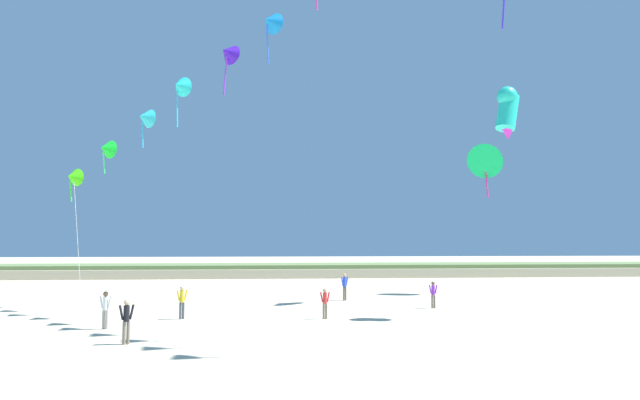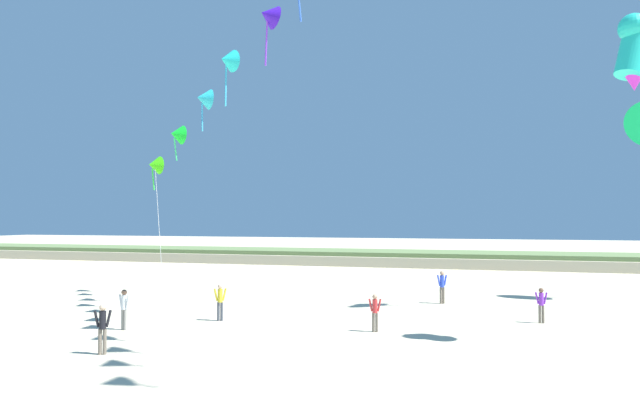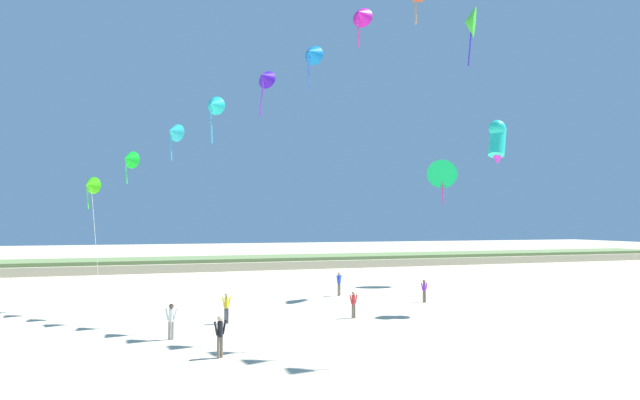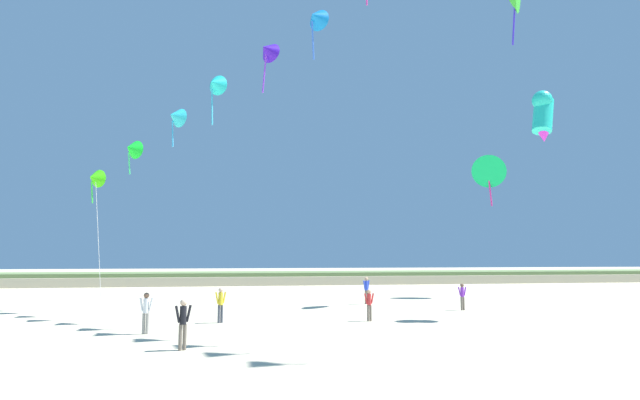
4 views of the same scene
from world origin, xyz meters
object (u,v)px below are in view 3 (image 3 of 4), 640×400
at_px(large_kite_high_solo, 442,173).
at_px(person_near_right, 424,289).
at_px(person_mid_center, 339,282).
at_px(large_kite_low_lead, 497,140).
at_px(person_near_left, 226,306).
at_px(person_far_right, 354,303).
at_px(person_far_left, 171,319).
at_px(person_far_center, 220,333).
at_px(large_kite_mid_trail, 470,22).

bearing_deg(large_kite_high_solo, person_near_right, -127.55).
height_order(person_mid_center, large_kite_high_solo, large_kite_high_solo).
bearing_deg(large_kite_low_lead, person_mid_center, 129.10).
xyz_separation_m(person_near_left, large_kite_low_lead, (16.59, -1.06, 9.67)).
bearing_deg(person_far_right, large_kite_high_solo, 43.37).
xyz_separation_m(person_mid_center, person_far_left, (-12.11, -11.00, -0.06)).
xyz_separation_m(person_mid_center, large_kite_low_lead, (7.37, -9.07, 9.61)).
bearing_deg(large_kite_low_lead, person_far_center, -161.75).
xyz_separation_m(person_near_left, person_mid_center, (9.22, 8.01, 0.06)).
height_order(person_far_left, person_far_center, person_far_center).
bearing_deg(large_kite_low_lead, person_far_left, -174.35).
xyz_separation_m(person_far_right, large_kite_high_solo, (13.35, 12.61, 9.10)).
distance_m(person_far_right, large_kite_high_solo, 20.50).
bearing_deg(large_kite_high_solo, person_far_right, -136.63).
distance_m(person_mid_center, large_kite_low_lead, 15.13).
distance_m(person_far_right, large_kite_low_lead, 13.59).
distance_m(person_near_left, person_far_left, 4.15).
bearing_deg(large_kite_high_solo, person_far_center, -138.63).
height_order(person_near_right, person_far_right, person_near_right).
bearing_deg(large_kite_mid_trail, person_far_right, -151.25).
bearing_deg(person_far_left, person_mid_center, 42.25).
distance_m(person_near_right, large_kite_high_solo, 14.25).
height_order(person_far_right, large_kite_low_lead, large_kite_low_lead).
bearing_deg(large_kite_low_lead, person_far_right, 176.88).
relative_size(person_near_right, person_far_right, 1.01).
distance_m(person_far_center, large_kite_low_lead, 20.90).
bearing_deg(large_kite_high_solo, person_near_left, -149.50).
relative_size(person_far_center, large_kite_high_solo, 0.40).
height_order(person_near_left, large_kite_low_lead, large_kite_low_lead).
relative_size(person_mid_center, large_kite_low_lead, 0.64).
bearing_deg(person_far_center, large_kite_low_lead, 18.25).
distance_m(person_far_left, large_kite_high_solo, 29.23).
xyz_separation_m(person_near_right, large_kite_high_solo, (6.69, 8.70, 9.09)).
height_order(person_far_right, large_kite_mid_trail, large_kite_mid_trail).
bearing_deg(person_near_right, person_far_left, -159.15).
relative_size(person_far_right, large_kite_mid_trail, 0.32).
relative_size(person_near_left, large_kite_high_solo, 0.39).
height_order(person_far_center, large_kite_low_lead, large_kite_low_lead).
relative_size(person_mid_center, large_kite_mid_trail, 0.37).
xyz_separation_m(person_near_left, large_kite_mid_trail, (19.71, 6.35, 20.49)).
xyz_separation_m(person_far_right, large_kite_mid_trail, (12.57, 6.90, 20.56)).
bearing_deg(person_mid_center, person_far_center, -124.53).
xyz_separation_m(person_far_left, person_far_center, (1.88, -3.88, 0.02)).
distance_m(person_near_left, person_near_right, 14.21).
bearing_deg(person_far_right, large_kite_mid_trail, 28.75).
bearing_deg(large_kite_high_solo, person_far_left, -147.22).
xyz_separation_m(large_kite_low_lead, large_kite_mid_trail, (3.12, 7.41, 10.81)).
relative_size(large_kite_low_lead, large_kite_high_solo, 0.65).
distance_m(person_far_right, large_kite_mid_trail, 25.07).
xyz_separation_m(person_mid_center, person_far_center, (-10.23, -14.87, -0.04)).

